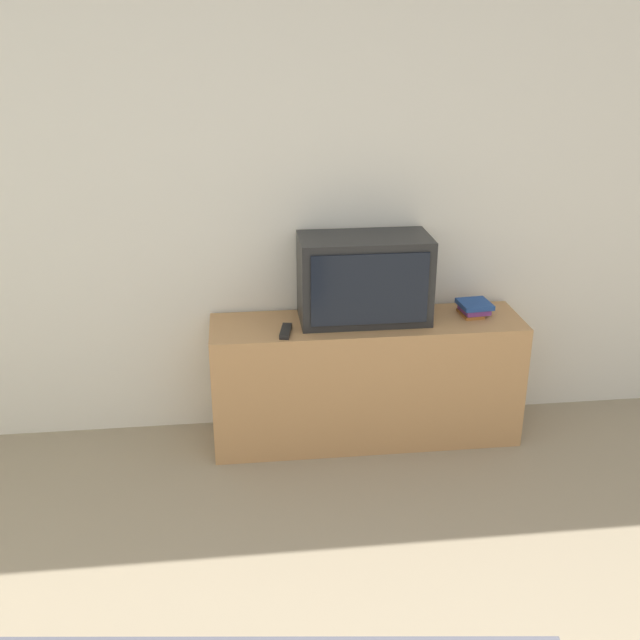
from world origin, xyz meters
name	(u,v)px	position (x,y,z in m)	size (l,w,h in m)	color
wall_back	(273,194)	(0.00, 3.03, 1.30)	(9.00, 0.06, 2.60)	silver
tv_stand	(366,380)	(0.46, 2.77, 0.34)	(1.63, 0.42, 0.68)	tan
television	(364,279)	(0.44, 2.81, 0.90)	(0.67, 0.35, 0.44)	black
book_stack	(474,308)	(1.04, 2.80, 0.72)	(0.17, 0.18, 0.07)	#995623
remote_on_stand	(286,331)	(0.03, 2.66, 0.69)	(0.08, 0.17, 0.02)	black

